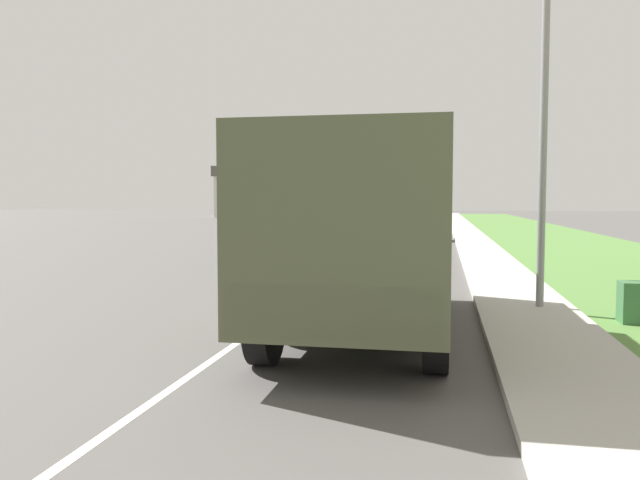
# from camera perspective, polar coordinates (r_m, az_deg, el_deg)

# --- Properties ---
(ground_plane) EXTENTS (180.00, 180.00, 0.00)m
(ground_plane) POSITION_cam_1_polar(r_m,az_deg,el_deg) (38.43, 6.68, 0.50)
(ground_plane) COLOR #565451
(lane_centre_stripe) EXTENTS (0.12, 120.00, 0.00)m
(lane_centre_stripe) POSITION_cam_1_polar(r_m,az_deg,el_deg) (38.43, 6.68, 0.51)
(lane_centre_stripe) COLOR silver
(lane_centre_stripe) RESTS_ON ground
(sidewalk_right) EXTENTS (1.80, 120.00, 0.12)m
(sidewalk_right) POSITION_cam_1_polar(r_m,az_deg,el_deg) (38.35, 13.40, 0.51)
(sidewalk_right) COLOR beige
(sidewalk_right) RESTS_ON ground
(grass_strip_right) EXTENTS (7.00, 120.00, 0.02)m
(grass_strip_right) POSITION_cam_1_polar(r_m,az_deg,el_deg) (38.78, 19.91, 0.35)
(grass_strip_right) COLOR #56843D
(grass_strip_right) RESTS_ON ground
(military_truck) EXTENTS (2.45, 7.15, 2.97)m
(military_truck) POSITION_cam_1_polar(r_m,az_deg,el_deg) (9.79, 4.47, 1.03)
(military_truck) COLOR #606647
(military_truck) RESTS_ON ground
(car_nearest_ahead) EXTENTS (1.83, 4.74, 1.69)m
(car_nearest_ahead) POSITION_cam_1_polar(r_m,az_deg,el_deg) (21.28, -2.65, 0.03)
(car_nearest_ahead) COLOR #336B3D
(car_nearest_ahead) RESTS_ON ground
(car_second_ahead) EXTENTS (1.77, 4.74, 1.41)m
(car_second_ahead) POSITION_cam_1_polar(r_m,az_deg,el_deg) (33.05, 8.82, 1.09)
(car_second_ahead) COLOR silver
(car_second_ahead) RESTS_ON ground
(car_third_ahead) EXTENTS (1.86, 4.81, 1.50)m
(car_third_ahead) POSITION_cam_1_polar(r_m,az_deg,el_deg) (46.43, 5.41, 1.89)
(car_third_ahead) COLOR navy
(car_third_ahead) RESTS_ON ground
(lamp_post) EXTENTS (1.69, 0.24, 7.02)m
(lamp_post) POSITION_cam_1_polar(r_m,az_deg,el_deg) (12.40, 18.87, 13.68)
(lamp_post) COLOR gray
(lamp_post) RESTS_ON sidewalk_right
(utility_box) EXTENTS (0.55, 0.45, 0.70)m
(utility_box) POSITION_cam_1_polar(r_m,az_deg,el_deg) (11.87, 27.00, -5.12)
(utility_box) COLOR #3D7042
(utility_box) RESTS_ON grass_strip_right
(building_distant) EXTENTS (14.26, 10.78, 6.26)m
(building_distant) POSITION_cam_1_polar(r_m,az_deg,el_deg) (79.91, -3.75, 4.42)
(building_distant) COLOR beige
(building_distant) RESTS_ON ground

